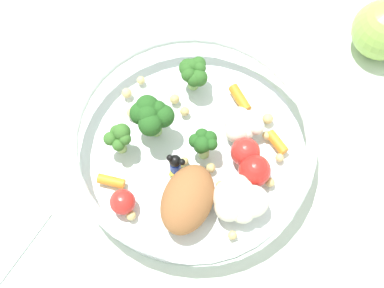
% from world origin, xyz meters
% --- Properties ---
extents(ground_plane, '(2.40, 2.40, 0.00)m').
position_xyz_m(ground_plane, '(0.00, 0.00, 0.00)').
color(ground_plane, silver).
extents(food_container, '(0.26, 0.26, 0.06)m').
position_xyz_m(food_container, '(0.00, 0.00, 0.03)').
color(food_container, white).
rests_on(food_container, ground_plane).
extents(loose_apple, '(0.07, 0.07, 0.08)m').
position_xyz_m(loose_apple, '(0.26, -0.04, 0.03)').
color(loose_apple, '#8CB74C').
rests_on(loose_apple, ground_plane).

